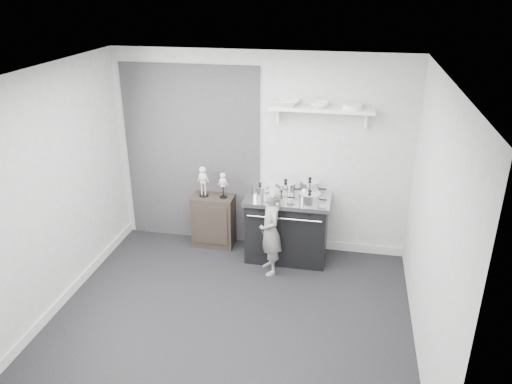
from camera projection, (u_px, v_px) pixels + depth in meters
ground at (230, 318)px, 5.60m from camera, size 4.00×4.00×0.00m
room_shell at (222, 177)px, 5.10m from camera, size 4.02×3.62×2.71m
wall_shelf at (322, 110)px, 6.17m from camera, size 1.30×0.26×0.24m
stove at (287, 227)px, 6.67m from camera, size 1.11×0.69×0.89m
side_cabinet at (214, 221)px, 7.01m from camera, size 0.57×0.33×0.74m
child at (270, 231)px, 6.27m from camera, size 0.43×0.51×1.17m
pot_front_left at (260, 191)px, 6.47m from camera, size 0.31×0.22×0.20m
pot_back_left at (286, 188)px, 6.56m from camera, size 0.36×0.28×0.21m
pot_back_right at (310, 187)px, 6.52m from camera, size 0.36×0.27×0.25m
pot_front_right at (310, 198)px, 6.28m from camera, size 0.36×0.27×0.19m
pot_front_center at (281, 196)px, 6.37m from camera, size 0.26×0.17×0.14m
skeleton_full at (203, 179)px, 6.79m from camera, size 0.14×0.09×0.50m
skeleton_torso at (223, 183)px, 6.76m from camera, size 0.12×0.07×0.42m
bowl_large at (286, 103)px, 6.22m from camera, size 0.34×0.34×0.08m
bowl_small at (319, 105)px, 6.15m from camera, size 0.23×0.23×0.07m
plate_stack at (352, 106)px, 6.08m from camera, size 0.24×0.24×0.06m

